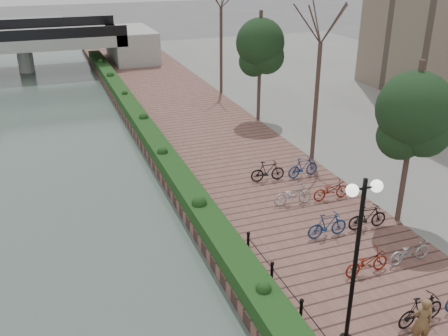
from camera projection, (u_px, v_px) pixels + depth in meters
promenade at (231, 162)px, 26.45m from camera, size 8.00×75.00×0.50m
hedge at (157, 145)px, 27.30m from camera, size 1.10×56.00×0.60m
lamppost at (359, 229)px, 12.61m from camera, size 1.02×0.32×5.00m
pedestrian at (422, 322)px, 13.58m from camera, size 0.67×0.56×1.56m
bicycle_parking at (368, 238)px, 18.09m from camera, size 2.40×14.69×1.00m
street_trees at (354, 119)px, 22.20m from camera, size 3.20×37.12×6.80m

